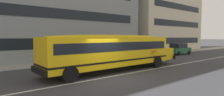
% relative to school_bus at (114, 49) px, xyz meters
% --- Properties ---
extents(ground_plane, '(400.00, 400.00, 0.00)m').
position_rel_school_bus_xyz_m(ground_plane, '(-1.90, -1.46, -1.66)').
color(ground_plane, '#38383D').
extents(sidewalk_far, '(120.00, 3.00, 0.01)m').
position_rel_school_bus_xyz_m(sidewalk_far, '(-1.90, 6.65, -1.65)').
color(sidewalk_far, gray).
rests_on(sidewalk_far, ground_plane).
extents(lane_centreline, '(110.00, 0.16, 0.01)m').
position_rel_school_bus_xyz_m(lane_centreline, '(-1.90, -1.46, -1.65)').
color(lane_centreline, silver).
rests_on(lane_centreline, ground_plane).
extents(school_bus, '(12.50, 2.96, 2.79)m').
position_rel_school_bus_xyz_m(school_bus, '(0.00, 0.00, 0.00)').
color(school_bus, yellow).
rests_on(school_bus, ground_plane).
extents(parked_car_green_by_lamppost, '(3.98, 2.04, 1.64)m').
position_rel_school_bus_xyz_m(parked_car_green_by_lamppost, '(15.52, 3.80, -0.81)').
color(parked_car_green_by_lamppost, '#236038').
rests_on(parked_car_green_by_lamppost, ground_plane).
extents(parked_car_red_far_corner, '(3.97, 2.01, 1.64)m').
position_rel_school_bus_xyz_m(parked_car_red_far_corner, '(9.91, 4.10, -0.81)').
color(parked_car_red_far_corner, maroon).
rests_on(parked_car_red_far_corner, ground_plane).
extents(apartment_block_far_right, '(17.99, 10.07, 16.50)m').
position_rel_school_bus_xyz_m(apartment_block_far_right, '(22.79, 13.16, 6.59)').
color(apartment_block_far_right, beige).
rests_on(apartment_block_far_right, ground_plane).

